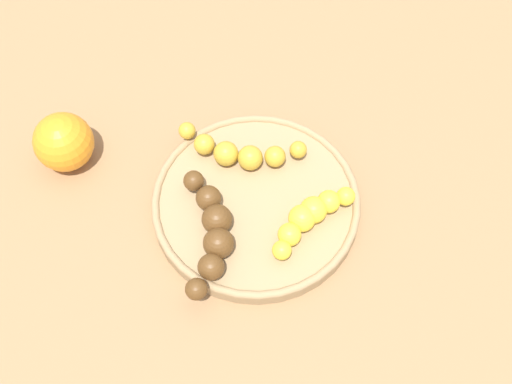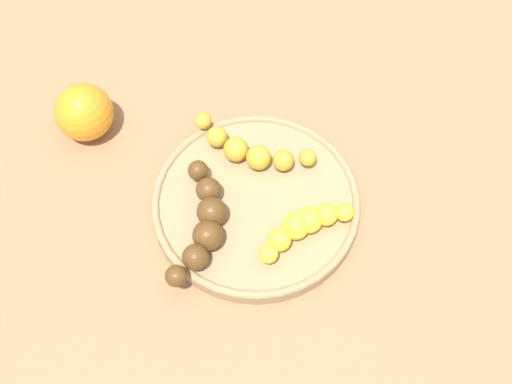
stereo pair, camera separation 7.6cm
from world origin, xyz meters
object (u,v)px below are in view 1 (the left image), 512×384
object	(u,v)px
banana_yellow	(309,217)
orange_fruit	(64,142)
banana_overripe	(211,231)
banana_spotted	(239,151)
fruit_bowl	(256,202)

from	to	relation	value
banana_yellow	orange_fruit	xyz separation A→B (m)	(0.31, 0.07, 0.00)
banana_overripe	banana_yellow	xyz separation A→B (m)	(-0.09, -0.08, -0.00)
orange_fruit	banana_overripe	bearing A→B (deg)	179.10
banana_overripe	banana_yellow	world-z (taller)	banana_overripe
banana_spotted	banana_overripe	bearing A→B (deg)	-3.66
fruit_bowl	banana_yellow	world-z (taller)	banana_yellow
banana_overripe	orange_fruit	size ratio (longest dim) A/B	1.82
banana_overripe	orange_fruit	xyz separation A→B (m)	(0.23, -0.00, 0.00)
banana_spotted	orange_fruit	xyz separation A→B (m)	(0.19, 0.11, 0.00)
fruit_bowl	banana_spotted	world-z (taller)	banana_spotted
fruit_bowl	orange_fruit	size ratio (longest dim) A/B	3.39
fruit_bowl	banana_overripe	distance (m)	0.08
banana_spotted	orange_fruit	bearing A→B (deg)	-81.42
orange_fruit	banana_yellow	bearing A→B (deg)	-166.71
banana_yellow	banana_overripe	bearing A→B (deg)	57.29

